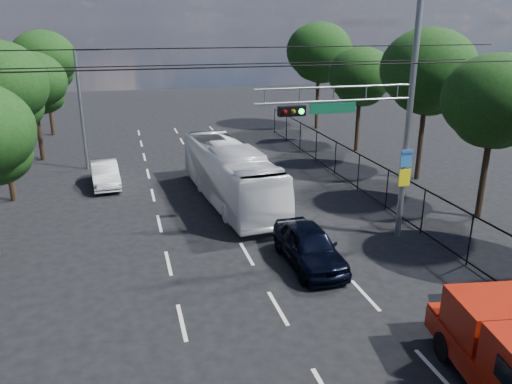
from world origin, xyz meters
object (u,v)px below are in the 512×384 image
object	(u,v)px
white_bus	(231,174)
white_van	(105,174)
signal_mast	(381,112)
navy_hatchback	(309,246)

from	to	relation	value
white_bus	white_van	size ratio (longest dim) A/B	2.56
signal_mast	white_bus	size ratio (longest dim) A/B	0.94
white_bus	white_van	distance (m)	7.44
signal_mast	navy_hatchback	bearing A→B (deg)	-156.66
signal_mast	navy_hatchback	world-z (taller)	signal_mast
signal_mast	white_van	bearing A→B (deg)	135.95
navy_hatchback	white_van	xyz separation A→B (m)	(-7.36, 11.71, -0.08)
navy_hatchback	white_van	bearing A→B (deg)	121.29
white_bus	signal_mast	bearing A→B (deg)	-58.32
signal_mast	white_van	size ratio (longest dim) A/B	2.40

